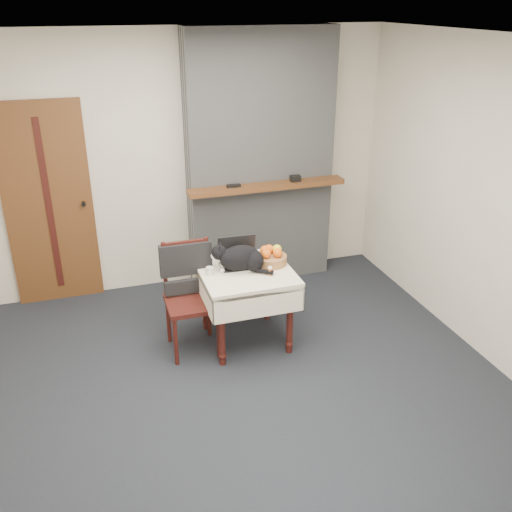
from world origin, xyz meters
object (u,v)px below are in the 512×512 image
Objects in this scene: fruit_basket at (271,257)px; chair at (189,281)px; laptop at (239,258)px; side_table at (246,282)px; pill_bottle at (270,271)px; cream_jar at (210,271)px; door at (49,206)px; cat at (241,258)px.

chair is (-0.73, 0.04, -0.14)m from fruit_basket.
laptop is 0.28m from fruit_basket.
pill_bottle reaches higher than side_table.
side_table is at bearing -1.42° from cream_jar.
chair is (1.09, -1.25, -0.38)m from door.
side_table is 2.22× the size of laptop.
laptop is at bearing 21.36° from cream_jar.
pill_bottle is 0.27× the size of fruit_basket.
chair is at bearing 159.04° from pill_bottle.
side_table is 0.80× the size of chair.
chair reaches higher than pill_bottle.
door is 2.24m from fruit_basket.
laptop is 4.69× the size of pill_bottle.
laptop is 0.71× the size of cat.
laptop is (-0.03, 0.12, 0.18)m from side_table.
door is 2.31m from pill_bottle.
fruit_basket reaches higher than side_table.
laptop is at bearing 102.48° from cat.
cat is at bearing 141.63° from pill_bottle.
fruit_basket is 0.75m from chair.
chair reaches higher than fruit_basket.
door reaches higher than chair.
side_table is at bearing 138.11° from pill_bottle.
laptop is 0.36× the size of chair.
pill_bottle is (0.20, -0.27, -0.02)m from laptop.
side_table is at bearing -11.12° from chair.
door is at bearing 139.36° from side_table.
pill_bottle is (0.17, -0.15, 0.15)m from side_table.
door reaches higher than cat.
door is 2.11m from side_table.
laptop is at bearing 3.23° from chair.
cat reaches higher than laptop.
fruit_basket reaches higher than pill_bottle.
fruit_basket is at bearing 26.96° from cat.
pill_bottle is at bearing -40.77° from door.
pill_bottle is at bearing -111.14° from fruit_basket.
chair is (-0.65, 0.25, -0.12)m from pill_bottle.
chair is at bearing -174.52° from cat.
fruit_basket is at bearing 5.47° from cream_jar.
door is 5.70× the size of laptop.
cream_jar is (-0.28, -0.00, -0.08)m from cat.
pill_bottle is at bearing -51.41° from laptop.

